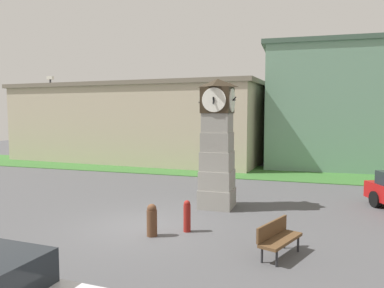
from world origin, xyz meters
The scene contains 8 objects.
ground_plane centered at (0.00, 0.00, 0.00)m, with size 66.83×66.83×0.00m, color #4C4C4F.
clock_tower centered at (1.76, 3.22, 2.41)m, with size 1.50×1.39×5.03m.
bollard_near_tower centered at (0.71, -0.73, 0.50)m, with size 0.32×0.32×0.99m.
bollard_mid_row centered at (1.59, -0.01, 0.51)m, with size 0.23×0.23×1.00m.
bench centered at (4.48, -1.20, 0.52)m, with size 1.07×1.68×0.90m.
street_lamp_near_road centered at (-14.04, 13.54, 3.75)m, with size 0.50×0.24×6.51m.
warehouse_blue_far centered at (-7.59, 17.20, 2.95)m, with size 20.14×11.82×5.89m.
grass_verge_far centered at (-0.95, 12.25, 0.02)m, with size 40.10×5.29×0.04m, color #386B2D.
Camera 1 is at (5.22, -10.91, 3.75)m, focal length 35.00 mm.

